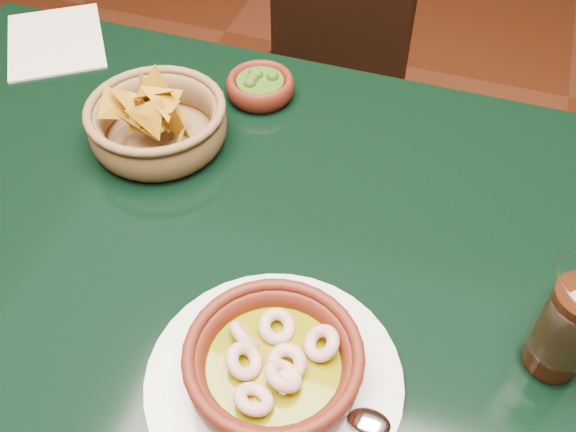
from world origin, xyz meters
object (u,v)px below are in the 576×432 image
(dining_chair, at_px, (312,86))
(chip_basket, at_px, (157,122))
(shrimp_plate, at_px, (274,369))
(cola_drink, at_px, (570,324))
(dining_table, at_px, (205,255))

(dining_chair, relative_size, chip_basket, 3.50)
(shrimp_plate, height_order, chip_basket, chip_basket)
(chip_basket, distance_m, cola_drink, 0.63)
(chip_basket, bearing_deg, dining_table, -45.15)
(dining_chair, bearing_deg, chip_basket, -96.72)
(chip_basket, bearing_deg, shrimp_plate, -47.20)
(dining_chair, xyz_separation_m, cola_drink, (0.53, -0.79, 0.36))
(cola_drink, bearing_deg, chip_basket, 161.31)
(dining_table, height_order, shrimp_plate, shrimp_plate)
(dining_chair, distance_m, cola_drink, 1.01)
(shrimp_plate, bearing_deg, dining_chair, 104.48)
(dining_table, distance_m, dining_chair, 0.73)
(dining_table, distance_m, cola_drink, 0.52)
(dining_chair, xyz_separation_m, shrimp_plate, (0.24, -0.92, 0.32))
(dining_table, bearing_deg, chip_basket, 134.85)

